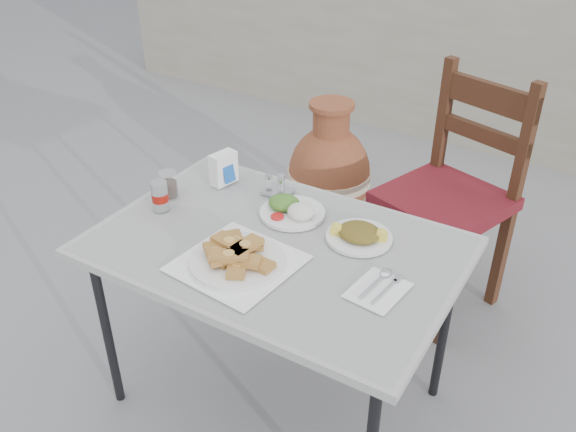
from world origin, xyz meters
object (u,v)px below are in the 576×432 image
Objects in this scene: salad_chopped_plate at (359,234)px; pide_plate at (237,255)px; cola_glass at (169,186)px; terracotta_urn at (329,176)px; napkin_holder at (224,168)px; salad_rice_plate at (292,209)px; condiment_caddy at (277,187)px; chair at (451,193)px; cafe_table at (275,255)px; soda_can at (160,196)px.

pide_plate is at bearing -127.44° from salad_chopped_plate.
terracotta_urn is at bearing 85.47° from cola_glass.
napkin_holder reaches higher than salad_chopped_plate.
terracotta_urn is (0.08, 1.02, -0.40)m from cola_glass.
salad_rice_plate reaches higher than terracotta_urn.
salad_chopped_plate is 1.15m from terracotta_urn.
napkin_holder is at bearing 132.72° from pide_plate.
condiment_caddy reaches higher than salad_rice_plate.
cola_glass reaches higher than terracotta_urn.
cola_glass is 0.13× the size of terracotta_urn.
condiment_caddy is 0.79m from chair.
cafe_table is 5.23× the size of salad_rice_plate.
condiment_caddy is at bearing -108.31° from chair.
cola_glass reaches higher than condiment_caddy.
salad_chopped_plate is 0.69m from soda_can.
chair is (0.32, 0.72, -0.18)m from salad_rice_plate.
chair reaches higher than pide_plate.
soda_can is at bearing -93.80° from napkin_holder.
salad_rice_plate is 0.45m from cola_glass.
salad_chopped_plate is at bearing 52.56° from pide_plate.
salad_chopped_plate is at bearing -1.83° from salad_rice_plate.
cola_glass is (-0.70, -0.12, 0.02)m from salad_chopped_plate.
cola_glass is 1.16m from chair.
terracotta_urn is (-0.61, 0.90, -0.37)m from salad_chopped_plate.
salad_chopped_plate is (0.21, 0.16, 0.07)m from cafe_table.
salad_rice_plate is 1.05× the size of salad_chopped_plate.
pide_plate reaches higher than salad_chopped_plate.
cola_glass is 0.77× the size of napkin_holder.
pide_plate is at bearing -87.00° from salad_rice_plate.
cola_glass reaches higher than cafe_table.
pide_plate is at bearing -89.38° from chair.
condiment_caddy is at bearing 142.66° from salad_rice_plate.
condiment_caddy is (-0.14, 0.42, -0.01)m from pide_plate.
soda_can is 1.12× the size of cola_glass.
condiment_caddy is 0.15× the size of terracotta_urn.
chair is at bearing 66.20° from salad_rice_plate.
salad_chopped_plate reaches higher than cafe_table.
salad_chopped_plate is 0.40m from condiment_caddy.
soda_can is (-0.40, -0.22, 0.03)m from salad_rice_plate.
cafe_table is at bearing -69.22° from terracotta_urn.
cafe_table is at bearing -57.08° from condiment_caddy.
napkin_holder is (0.10, 0.18, 0.02)m from cola_glass.
salad_chopped_plate is at bearing 4.00° from napkin_holder.
pide_plate is 0.33m from salad_rice_plate.
terracotta_urn is (-0.40, 1.06, -0.31)m from cafe_table.
condiment_caddy reaches higher than terracotta_urn.
soda_can is at bearing -162.36° from salad_chopped_plate.
salad_chopped_plate is 0.60m from napkin_holder.
condiment_caddy is (0.27, 0.31, -0.03)m from soda_can.
chair is at bearing 48.61° from cola_glass.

